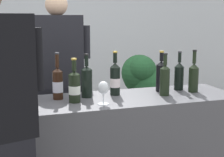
{
  "coord_description": "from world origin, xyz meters",
  "views": [
    {
      "loc": [
        -0.6,
        -2.3,
        1.52
      ],
      "look_at": [
        0.14,
        0.0,
        1.08
      ],
      "focal_mm": 54.0,
      "sensor_mm": 36.0,
      "label": 1
    }
  ],
  "objects_px": {
    "wine_bottle_7": "(58,83)",
    "wine_glass": "(103,89)",
    "wine_bottle_8": "(194,76)",
    "wine_bottle_3": "(179,75)",
    "wine_bottle_2": "(87,81)",
    "wine_bottle_9": "(74,86)",
    "person_server": "(59,94)",
    "wine_bottle_1": "(165,79)",
    "potted_shrub": "(143,83)",
    "wine_bottle_5": "(29,85)",
    "wine_bottle_0": "(115,79)",
    "wine_bottle_4": "(161,75)"
  },
  "relations": [
    {
      "from": "wine_glass",
      "to": "person_server",
      "type": "height_order",
      "value": "person_server"
    },
    {
      "from": "wine_bottle_7",
      "to": "wine_glass",
      "type": "relative_size",
      "value": 2.12
    },
    {
      "from": "wine_bottle_8",
      "to": "wine_bottle_9",
      "type": "bearing_deg",
      "value": -177.69
    },
    {
      "from": "wine_bottle_7",
      "to": "wine_bottle_3",
      "type": "bearing_deg",
      "value": 0.93
    },
    {
      "from": "wine_bottle_8",
      "to": "wine_glass",
      "type": "distance_m",
      "value": 0.81
    },
    {
      "from": "wine_glass",
      "to": "wine_bottle_5",
      "type": "bearing_deg",
      "value": 151.55
    },
    {
      "from": "wine_bottle_8",
      "to": "person_server",
      "type": "bearing_deg",
      "value": 146.85
    },
    {
      "from": "wine_bottle_0",
      "to": "wine_glass",
      "type": "xyz_separation_m",
      "value": [
        -0.17,
        -0.25,
        -0.02
      ]
    },
    {
      "from": "wine_bottle_8",
      "to": "wine_glass",
      "type": "xyz_separation_m",
      "value": [
        -0.8,
        -0.15,
        -0.02
      ]
    },
    {
      "from": "wine_bottle_0",
      "to": "wine_bottle_2",
      "type": "distance_m",
      "value": 0.23
    },
    {
      "from": "wine_bottle_1",
      "to": "wine_bottle_3",
      "type": "relative_size",
      "value": 1.02
    },
    {
      "from": "wine_bottle_7",
      "to": "wine_bottle_8",
      "type": "height_order",
      "value": "wine_bottle_7"
    },
    {
      "from": "wine_bottle_1",
      "to": "wine_bottle_4",
      "type": "xyz_separation_m",
      "value": [
        0.04,
        0.14,
        0.0
      ]
    },
    {
      "from": "wine_bottle_2",
      "to": "wine_bottle_7",
      "type": "height_order",
      "value": "wine_bottle_7"
    },
    {
      "from": "wine_bottle_3",
      "to": "wine_bottle_9",
      "type": "xyz_separation_m",
      "value": [
        -0.9,
        -0.14,
        -0.01
      ]
    },
    {
      "from": "wine_bottle_4",
      "to": "wine_bottle_8",
      "type": "height_order",
      "value": "wine_bottle_8"
    },
    {
      "from": "wine_bottle_0",
      "to": "wine_bottle_1",
      "type": "xyz_separation_m",
      "value": [
        0.36,
        -0.13,
        -0.0
      ]
    },
    {
      "from": "wine_bottle_3",
      "to": "potted_shrub",
      "type": "xyz_separation_m",
      "value": [
        0.14,
        1.07,
        -0.27
      ]
    },
    {
      "from": "wine_bottle_1",
      "to": "wine_bottle_2",
      "type": "relative_size",
      "value": 1.0
    },
    {
      "from": "wine_bottle_2",
      "to": "wine_bottle_9",
      "type": "height_order",
      "value": "wine_bottle_2"
    },
    {
      "from": "wine_bottle_0",
      "to": "wine_bottle_9",
      "type": "distance_m",
      "value": 0.37
    },
    {
      "from": "person_server",
      "to": "potted_shrub",
      "type": "bearing_deg",
      "value": 26.99
    },
    {
      "from": "wine_bottle_1",
      "to": "potted_shrub",
      "type": "relative_size",
      "value": 0.3
    },
    {
      "from": "wine_bottle_0",
      "to": "wine_bottle_8",
      "type": "distance_m",
      "value": 0.64
    },
    {
      "from": "wine_bottle_1",
      "to": "wine_bottle_2",
      "type": "xyz_separation_m",
      "value": [
        -0.58,
        0.12,
        -0.0
      ]
    },
    {
      "from": "wine_bottle_7",
      "to": "wine_bottle_9",
      "type": "xyz_separation_m",
      "value": [
        0.1,
        -0.13,
        -0.0
      ]
    },
    {
      "from": "wine_bottle_3",
      "to": "wine_bottle_2",
      "type": "bearing_deg",
      "value": -178.44
    },
    {
      "from": "wine_bottle_1",
      "to": "wine_bottle_9",
      "type": "height_order",
      "value": "wine_bottle_1"
    },
    {
      "from": "wine_bottle_3",
      "to": "wine_bottle_7",
      "type": "bearing_deg",
      "value": -179.07
    },
    {
      "from": "wine_bottle_3",
      "to": "wine_bottle_5",
      "type": "xyz_separation_m",
      "value": [
        -1.2,
        -0.0,
        -0.01
      ]
    },
    {
      "from": "wine_bottle_2",
      "to": "wine_bottle_5",
      "type": "bearing_deg",
      "value": 177.2
    },
    {
      "from": "wine_bottle_7",
      "to": "potted_shrub",
      "type": "distance_m",
      "value": 1.6
    },
    {
      "from": "wine_bottle_4",
      "to": "wine_bottle_9",
      "type": "height_order",
      "value": "wine_bottle_4"
    },
    {
      "from": "wine_bottle_2",
      "to": "potted_shrub",
      "type": "distance_m",
      "value": 1.46
    },
    {
      "from": "wine_bottle_3",
      "to": "wine_bottle_7",
      "type": "xyz_separation_m",
      "value": [
        -1.0,
        -0.02,
        -0.0
      ]
    },
    {
      "from": "wine_bottle_1",
      "to": "person_server",
      "type": "bearing_deg",
      "value": 135.99
    },
    {
      "from": "wine_bottle_0",
      "to": "wine_glass",
      "type": "bearing_deg",
      "value": -124.16
    },
    {
      "from": "wine_bottle_9",
      "to": "potted_shrub",
      "type": "height_order",
      "value": "wine_bottle_9"
    },
    {
      "from": "wine_bottle_7",
      "to": "wine_bottle_8",
      "type": "relative_size",
      "value": 1.01
    },
    {
      "from": "wine_bottle_0",
      "to": "wine_bottle_2",
      "type": "height_order",
      "value": "wine_bottle_0"
    },
    {
      "from": "wine_bottle_9",
      "to": "wine_bottle_2",
      "type": "bearing_deg",
      "value": 46.12
    },
    {
      "from": "wine_bottle_0",
      "to": "wine_bottle_4",
      "type": "relative_size",
      "value": 1.03
    },
    {
      "from": "wine_bottle_1",
      "to": "person_server",
      "type": "xyz_separation_m",
      "value": [
        -0.7,
        0.68,
        -0.21
      ]
    },
    {
      "from": "wine_bottle_9",
      "to": "person_server",
      "type": "relative_size",
      "value": 0.18
    },
    {
      "from": "wine_bottle_1",
      "to": "wine_bottle_9",
      "type": "distance_m",
      "value": 0.7
    },
    {
      "from": "wine_bottle_9",
      "to": "wine_bottle_0",
      "type": "bearing_deg",
      "value": 20.78
    },
    {
      "from": "wine_glass",
      "to": "wine_bottle_8",
      "type": "bearing_deg",
      "value": 10.94
    },
    {
      "from": "wine_bottle_4",
      "to": "wine_bottle_8",
      "type": "relative_size",
      "value": 0.97
    },
    {
      "from": "wine_bottle_2",
      "to": "wine_bottle_7",
      "type": "relative_size",
      "value": 0.95
    },
    {
      "from": "wine_bottle_2",
      "to": "potted_shrub",
      "type": "xyz_separation_m",
      "value": [
        0.92,
        1.09,
        -0.27
      ]
    }
  ]
}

